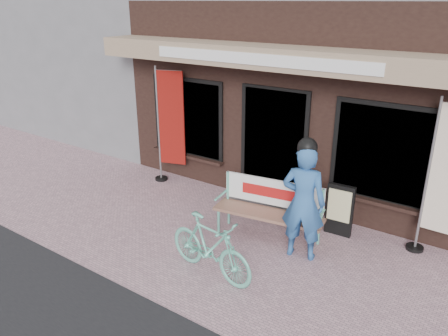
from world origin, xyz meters
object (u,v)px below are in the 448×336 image
Objects in this scene: bicycle at (210,247)px; nobori_red at (169,124)px; person at (303,200)px; nobori_cream at (446,179)px; bench at (270,205)px; menu_stand at (340,210)px.

bicycle is 0.61× the size of nobori_red.
nobori_red reaches higher than person.
nobori_cream is at bearing -17.34° from nobori_red.
bench is 0.75× the size of nobori_red.
nobori_cream reaches higher than bench.
bicycle is 2.35m from menu_stand.
nobori_red is 2.75× the size of menu_stand.
nobori_cream is (1.64, 1.16, 0.32)m from person.
menu_stand is (0.23, 0.93, -0.47)m from person.
person is 2.12× the size of menu_stand.
person is 3.69m from nobori_red.
person is 1.07m from menu_stand.
nobori_red is at bearing 154.73° from bench.
menu_stand is at bearing -19.55° from bicycle.
menu_stand is (-1.41, -0.22, -0.79)m from nobori_cream.
nobori_red is at bearing -177.08° from nobori_cream.
menu_stand is at bearing -168.76° from nobori_cream.
person is (0.66, -0.24, 0.36)m from bench.
bicycle is (-0.82, -1.16, -0.47)m from person.
bench is 2.57m from nobori_cream.
menu_stand is (3.74, -0.16, -0.80)m from nobori_red.
person reaches higher than menu_stand.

